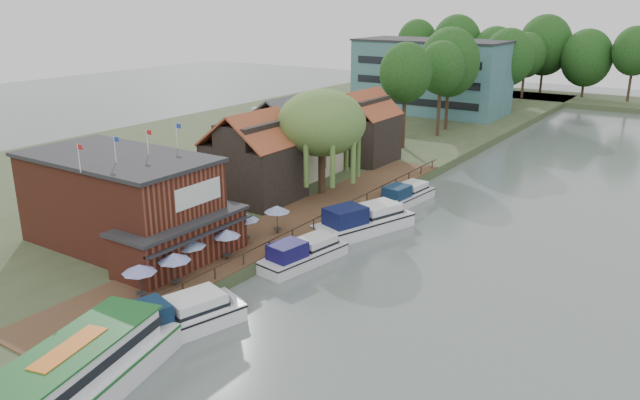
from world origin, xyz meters
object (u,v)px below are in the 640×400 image
Objects in this scene: willow at (322,143)px; umbrella_2 at (189,255)px; umbrella_1 at (175,270)px; cruiser_3 at (406,193)px; tour_boat at (62,384)px; pub at (137,205)px; cruiser_2 at (364,218)px; umbrella_4 at (246,228)px; umbrella_3 at (227,244)px; cruiser_1 at (303,251)px; cottage_b at (291,135)px; cottage_c at (363,126)px; hotel_block at (431,76)px; cottage_a at (254,156)px; umbrella_0 at (140,282)px; cruiser_0 at (172,316)px; umbrella_5 at (277,219)px; swan at (150,350)px.

willow is 4.25× the size of umbrella_2.
umbrella_1 is 28.28m from cruiser_3.
tour_boat is (5.42, -13.99, -0.65)m from umbrella_2.
cruiser_2 is (11.10, 15.25, -3.31)m from pub.
umbrella_4 is at bearing 43.36° from pub.
cruiser_1 is (3.69, 4.57, -1.20)m from umbrella_3.
cottage_b is 18.40m from cruiser_2.
umbrella_2 is at bearing -8.04° from pub.
pub is 8.42× the size of umbrella_3.
umbrella_4 is at bearing -63.02° from cottage_b.
tour_boat is (4.39, -11.61, -0.65)m from umbrella_1.
cottage_b and cottage_c have the same top height.
umbrella_2 is 3.07m from umbrella_3.
pub is at bearing -99.93° from willow.
hotel_block is 67.07m from umbrella_4.
tour_boat is at bearing -76.63° from cottage_c.
umbrella_3 is at bearing 16.41° from pub.
cruiser_1 is (10.73, -27.36, -4.16)m from cottage_c.
cruiser_3 is (11.42, 9.82, -4.18)m from cottage_a.
umbrella_3 reaches higher than cruiser_1.
umbrella_0 and umbrella_4 have the same top height.
umbrella_2 is 7.11m from cruiser_0.
pub is 8.42× the size of umbrella_0.
willow is 27.85m from cruiser_0.
cottage_b is 42.96m from tour_boat.
cruiser_0 is at bearing -76.67° from hotel_block.
cruiser_1 is 8.62m from cruiser_2.
cruiser_0 is (10.37, -40.53, -4.00)m from cottage_c.
umbrella_4 is 0.26× the size of cruiser_3.
hotel_block is 10.69× the size of umbrella_0.
willow is 4.39× the size of umbrella_3.
cruiser_2 is (3.88, 18.51, -0.95)m from umbrella_1.
hotel_block is 10.69× the size of umbrella_5.
umbrella_2 is at bearing -93.39° from umbrella_5.
cruiser_0 is (3.62, -15.08, -1.04)m from umbrella_5.
cruiser_1 is at bearing 12.53° from umbrella_4.
cottage_a is 0.82× the size of willow.
cottage_a is 12.05m from umbrella_4.
cottage_c reaches higher than cruiser_2.
pub reaches higher than umbrella_1.
cruiser_2 is at bearing 53.95° from pub.
cottage_b is at bearing 115.71° from umbrella_3.
umbrella_2 reaches higher than tour_boat.
cruiser_2 is at bearing 78.45° from umbrella_0.
tour_boat is (12.61, -29.86, -3.62)m from cottage_a.
cottage_a is 19.55× the size of swan.
cruiser_1 is 0.83× the size of cruiser_2.
cruiser_1 reaches higher than swan.
cottage_c is at bearing 66.04° from cottage_b.
cottage_c is 3.58× the size of umbrella_5.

